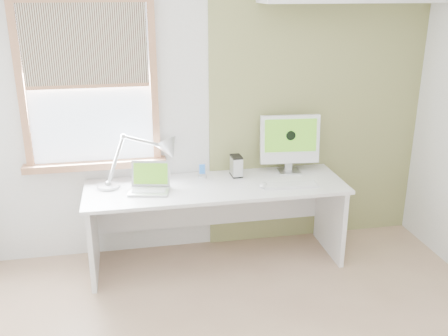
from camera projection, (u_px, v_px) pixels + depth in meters
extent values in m
cube|color=silver|center=(209.00, 109.00, 4.46)|extent=(4.00, 0.02, 2.60)
cube|color=#938F56|center=(317.00, 105.00, 4.62)|extent=(2.00, 0.02, 2.60)
cube|color=#A66B47|center=(21.00, 88.00, 4.06)|extent=(0.06, 0.06, 1.42)
cube|color=#A66B47|center=(154.00, 83.00, 4.25)|extent=(0.06, 0.06, 1.42)
cube|color=#A66B47|center=(96.00, 165.00, 4.37)|extent=(1.20, 0.14, 0.06)
cube|color=#D1E2F9|center=(89.00, 85.00, 4.17)|extent=(1.00, 0.01, 1.30)
cube|color=beige|center=(85.00, 45.00, 4.02)|extent=(0.98, 0.02, 0.65)
cube|color=#A66B47|center=(89.00, 86.00, 4.13)|extent=(0.98, 0.03, 0.03)
cube|color=white|center=(216.00, 187.00, 4.30)|extent=(2.20, 0.70, 0.03)
cube|color=white|center=(93.00, 236.00, 4.24)|extent=(0.04, 0.64, 0.70)
cube|color=white|center=(330.00, 216.00, 4.61)|extent=(0.04, 0.64, 0.70)
cube|color=white|center=(210.00, 201.00, 4.69)|extent=(2.08, 0.02, 0.48)
cylinder|color=silver|center=(108.00, 186.00, 4.24)|extent=(0.24, 0.24, 0.03)
sphere|color=silver|center=(108.00, 184.00, 4.23)|extent=(0.07, 0.07, 0.06)
cylinder|color=silver|center=(116.00, 160.00, 4.21)|extent=(0.18, 0.09, 0.40)
sphere|color=silver|center=(123.00, 136.00, 4.18)|extent=(0.06, 0.06, 0.05)
cylinder|color=silver|center=(145.00, 142.00, 4.26)|extent=(0.36, 0.10, 0.16)
sphere|color=silver|center=(165.00, 146.00, 4.35)|extent=(0.06, 0.06, 0.04)
cone|color=silver|center=(169.00, 150.00, 4.37)|extent=(0.32, 0.32, 0.24)
cube|color=silver|center=(149.00, 191.00, 4.15)|extent=(0.36, 0.29, 0.02)
cube|color=#B2B5B7|center=(149.00, 190.00, 4.15)|extent=(0.29, 0.19, 0.00)
cube|color=silver|center=(151.00, 173.00, 4.22)|extent=(0.33, 0.13, 0.21)
cube|color=#49881A|center=(151.00, 174.00, 4.21)|extent=(0.29, 0.11, 0.17)
cylinder|color=silver|center=(202.00, 176.00, 4.46)|extent=(0.08, 0.08, 0.02)
cube|color=silver|center=(202.00, 169.00, 4.44)|extent=(0.06, 0.02, 0.12)
cube|color=#194C99|center=(202.00, 169.00, 4.43)|extent=(0.05, 0.01, 0.09)
cube|color=silver|center=(236.00, 166.00, 4.48)|extent=(0.09, 0.14, 0.18)
cube|color=black|center=(236.00, 157.00, 4.45)|extent=(0.10, 0.15, 0.01)
cube|color=black|center=(236.00, 175.00, 4.51)|extent=(0.10, 0.15, 0.01)
cube|color=silver|center=(289.00, 171.00, 4.60)|extent=(0.21, 0.19, 0.01)
cube|color=silver|center=(289.00, 161.00, 4.60)|extent=(0.07, 0.03, 0.17)
cube|color=white|center=(290.00, 139.00, 4.52)|extent=(0.54, 0.14, 0.44)
cube|color=#49881A|center=(291.00, 135.00, 4.48)|extent=(0.47, 0.07, 0.29)
cylinder|color=black|center=(291.00, 136.00, 4.48)|extent=(0.09, 0.02, 0.09)
cube|color=white|center=(290.00, 185.00, 4.27)|extent=(0.47, 0.16, 0.02)
cube|color=white|center=(290.00, 184.00, 4.27)|extent=(0.44, 0.12, 0.00)
ellipsoid|color=white|center=(263.00, 185.00, 4.25)|extent=(0.11, 0.13, 0.03)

